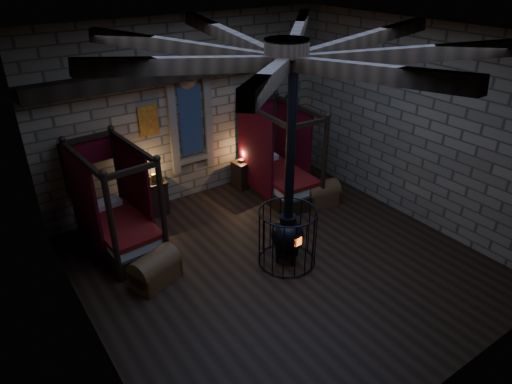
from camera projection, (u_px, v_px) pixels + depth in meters
room at (283, 66)px, 7.14m from camera, size 7.02×7.02×4.29m
bed_left at (118, 224)px, 9.09m from camera, size 1.23×2.12×2.14m
bed_right at (278, 174)px, 11.09m from camera, size 1.24×2.17×2.20m
trunk_left at (155, 269)px, 8.21m from camera, size 0.98×0.80×0.63m
trunk_right at (321, 194)px, 10.77m from camera, size 0.88×0.63×0.59m
nightstand_left at (156, 197)px, 10.32m from camera, size 0.54×0.52×0.99m
nightstand_right at (242, 174)px, 11.47m from camera, size 0.49×0.48×0.78m
stove at (287, 233)px, 8.56m from camera, size 1.11×1.11×4.05m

